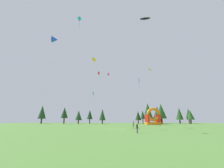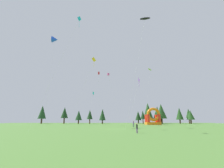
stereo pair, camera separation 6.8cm
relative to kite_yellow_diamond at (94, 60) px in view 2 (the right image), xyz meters
The scene contains 26 objects.
ground_plane 18.23m from the kite_yellow_diamond, ahead, with size 120.00×120.00×0.00m, color #548438.
kite_yellow_diamond is the anchor object (origin of this frame).
kite_blue_delta 18.15m from the kite_yellow_diamond, 151.74° to the left, with size 2.18×5.32×28.28m.
kite_red_box 21.23m from the kite_yellow_diamond, 90.59° to the left, with size 0.58×5.21×20.65m.
kite_lime_parafoil 33.68m from the kite_yellow_diamond, 49.88° to the left, with size 4.64×4.07×23.75m.
kite_black_parafoil 16.54m from the kite_yellow_diamond, 18.95° to the right, with size 6.86×1.08×27.48m.
kite_purple_diamond 14.27m from the kite_yellow_diamond, 20.39° to the left, with size 4.53×3.78×13.83m.
kite_teal_diamond 23.29m from the kite_yellow_diamond, 95.59° to the left, with size 1.76×4.61×12.83m.
kite_pink_box 23.85m from the kite_yellow_diamond, 81.30° to the left, with size 5.37×1.73×20.79m.
kite_cyan_diamond 10.18m from the kite_yellow_diamond, 114.94° to the right, with size 9.38×0.84×25.57m.
person_midfield 22.06m from the kite_yellow_diamond, 52.79° to the right, with size 0.34×0.34×1.63m.
person_left_edge 21.49m from the kite_yellow_diamond, 36.22° to the left, with size 0.32×0.32×1.83m.
inflatable_red_slide 38.36m from the kite_yellow_diamond, 51.07° to the left, with size 5.80×4.80×6.91m.
tree_row_0 55.56m from the kite_yellow_diamond, 124.75° to the left, with size 4.07×4.07×9.24m.
tree_row_1 48.11m from the kite_yellow_diamond, 113.82° to the left, with size 3.57×3.57×8.16m.
tree_row_2 45.79m from the kite_yellow_diamond, 105.22° to the left, with size 3.37×3.37×6.52m.
tree_row_3 42.38m from the kite_yellow_diamond, 97.94° to the left, with size 2.80×2.80×6.79m.
tree_row_4 42.37m from the kite_yellow_diamond, 89.12° to the left, with size 3.23×3.23×7.16m.
tree_row_5 50.77m from the kite_yellow_diamond, 66.89° to the left, with size 3.14×3.14×6.37m.
tree_row_6 47.87m from the kite_yellow_diamond, 63.08° to the left, with size 2.45×2.45×6.45m.
tree_row_7 50.64m from the kite_yellow_diamond, 60.93° to the left, with size 5.03×5.03×10.45m.
tree_row_8 52.20m from the kite_yellow_diamond, 55.83° to the left, with size 4.38×4.38×8.55m.
tree_row_9 55.84m from the kite_yellow_diamond, 54.94° to the left, with size 5.48×5.48×10.14m.
tree_row_10 58.45m from the kite_yellow_diamond, 46.23° to the left, with size 3.64×3.64×7.95m.
tree_row_11 61.44m from the kite_yellow_diamond, 42.11° to the left, with size 3.83×3.83×6.65m.
tree_row_12 64.06m from the kite_yellow_diamond, 43.88° to the left, with size 2.86×2.86×7.61m.
Camera 2 is at (-0.78, -39.14, 2.36)m, focal length 25.31 mm.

